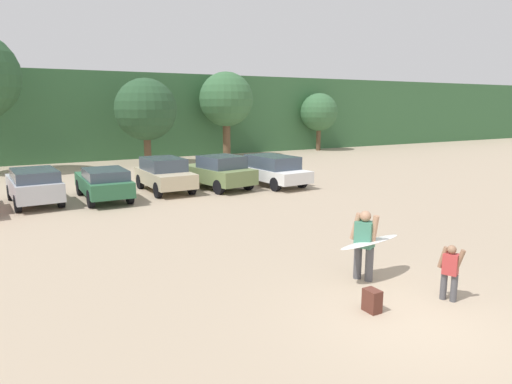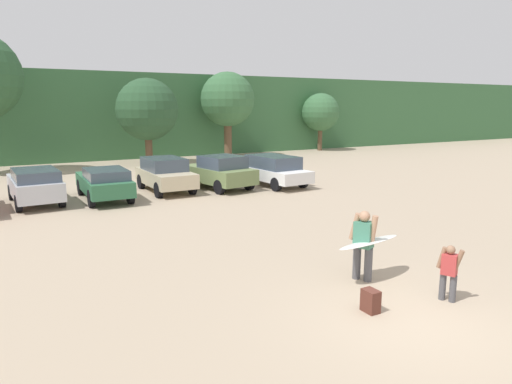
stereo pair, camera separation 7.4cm
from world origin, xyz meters
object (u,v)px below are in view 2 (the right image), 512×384
parked_car_olive_green (219,172)px  surfboard_white (369,242)px  person_adult (363,241)px  parked_car_silver (35,185)px  parked_car_forest_green (104,182)px  backpack_dropped (371,301)px  parked_car_white (272,169)px  parked_car_champagne (165,174)px  person_child (449,270)px

parked_car_olive_green → surfboard_white: size_ratio=2.13×
person_adult → surfboard_white: (0.12, -0.06, -0.02)m
parked_car_silver → person_adult: bearing=-158.6°
parked_car_forest_green → backpack_dropped: (2.38, -13.70, -0.54)m
parked_car_white → surfboard_white: bearing=154.1°
parked_car_forest_green → parked_car_champagne: parked_car_champagne is taller
person_adult → person_child: (0.75, -1.73, -0.26)m
person_adult → parked_car_champagne: bearing=-112.5°
person_child → parked_car_silver: bearing=-89.6°
parked_car_white → person_child: bearing=158.9°
person_child → backpack_dropped: 1.85m
parked_car_olive_green → person_adult: (-2.05, -12.45, 0.09)m
parked_car_silver → person_adult: 14.16m
parked_car_forest_green → person_child: parked_car_forest_green is taller
parked_car_white → parked_car_champagne: bearing=74.5°
person_child → surfboard_white: 1.80m
backpack_dropped → parked_car_champagne: bearing=87.9°
parked_car_forest_green → parked_car_white: (8.15, -0.29, 0.04)m
parked_car_silver → person_child: size_ratio=3.59×
surfboard_white → backpack_dropped: surfboard_white is taller
parked_car_champagne → parked_car_olive_green: bearing=-104.1°
parked_car_champagne → backpack_dropped: (-0.52, -14.39, -0.62)m
parked_car_olive_green → person_adult: size_ratio=2.59×
parked_car_forest_green → parked_car_white: bearing=-91.7°
parked_car_white → surfboard_white: size_ratio=2.43×
parked_car_forest_green → parked_car_olive_green: (5.43, 0.10, 0.07)m
parked_car_forest_green → parked_car_silver: bearing=80.3°
parked_car_silver → person_adult: (6.03, -12.81, 0.11)m
person_child → parked_car_champagne: bearing=-109.8°
parked_car_forest_green → parked_car_olive_green: bearing=-88.6°
parked_car_forest_green → person_adult: bearing=-164.3°
person_adult → surfboard_white: person_adult is taller
parked_car_champagne → surfboard_white: (0.60, -13.10, 0.07)m
parked_car_silver → parked_car_olive_green: 8.09m
backpack_dropped → parked_car_olive_green: bearing=77.5°
surfboard_white → parked_car_white: bearing=-119.9°
parked_car_champagne → backpack_dropped: bearing=176.8°
parked_car_champagne → person_child: (1.24, -14.77, -0.17)m
parked_car_silver → parked_car_white: bearing=-97.8°
parked_car_white → surfboard_white: parked_car_white is taller
parked_car_silver → parked_car_white: 10.82m
person_adult → parked_car_silver: bearing=-89.4°
person_child → backpack_dropped: person_child is taller
parked_car_silver → parked_car_champagne: 5.55m
parked_car_olive_green → backpack_dropped: 14.15m
parked_car_champagne → parked_car_silver: bearing=91.2°
parked_car_olive_green → person_child: size_ratio=3.58×
parked_car_forest_green → surfboard_white: (3.50, -12.41, 0.15)m
parked_car_white → parked_car_olive_green: bearing=76.8°
parked_car_olive_green → parked_car_champagne: bearing=66.9°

